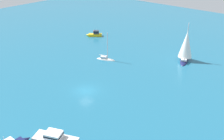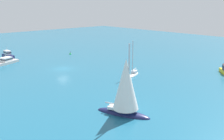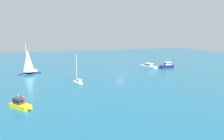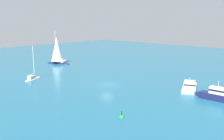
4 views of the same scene
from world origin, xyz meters
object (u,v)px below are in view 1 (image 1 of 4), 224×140
(ketch, at_px, (186,47))
(cabin_cruiser_1, at_px, (95,34))
(cabin_cruiser, at_px, (56,138))
(sailboat, at_px, (106,59))

(ketch, height_order, cabin_cruiser_1, ketch)
(cabin_cruiser, bearing_deg, sailboat, 95.05)
(cabin_cruiser, distance_m, ketch, 39.94)
(cabin_cruiser, distance_m, sailboat, 31.10)
(cabin_cruiser, height_order, sailboat, sailboat)
(cabin_cruiser, bearing_deg, cabin_cruiser_1, 103.88)
(cabin_cruiser, xyz_separation_m, ketch, (-39.84, -0.01, 2.80))
(sailboat, bearing_deg, cabin_cruiser, -83.06)
(cabin_cruiser, relative_size, sailboat, 1.10)
(ketch, distance_m, cabin_cruiser_1, 30.00)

